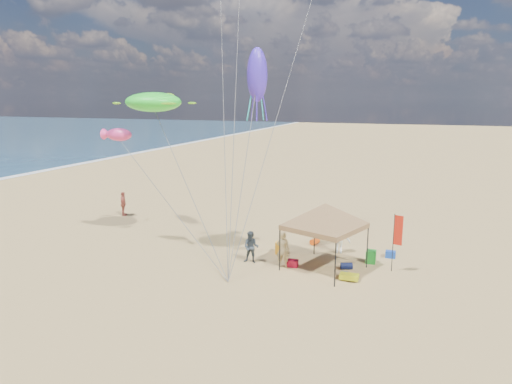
{
  "coord_description": "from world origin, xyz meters",
  "views": [
    {
      "loc": [
        7.92,
        -18.36,
        8.72
      ],
      "look_at": [
        0.0,
        3.0,
        4.0
      ],
      "focal_mm": 32.18,
      "sensor_mm": 36.0,
      "label": 1
    }
  ],
  "objects_px": {
    "person_near_b": "(251,247)",
    "canopy_tent": "(325,206)",
    "cooler_red": "(293,263)",
    "chair_yellow": "(281,248)",
    "person_far_a": "(123,204)",
    "feather_flag": "(397,234)",
    "beach_cart": "(349,277)",
    "cooler_blue": "(390,254)",
    "chair_green": "(371,257)",
    "person_near_c": "(339,237)",
    "person_near_a": "(283,250)"
  },
  "relations": [
    {
      "from": "beach_cart",
      "to": "person_far_a",
      "type": "relative_size",
      "value": 0.5
    },
    {
      "from": "beach_cart",
      "to": "person_near_a",
      "type": "distance_m",
      "value": 3.69
    },
    {
      "from": "beach_cart",
      "to": "person_near_c",
      "type": "bearing_deg",
      "value": 107.12
    },
    {
      "from": "cooler_blue",
      "to": "person_near_a",
      "type": "xyz_separation_m",
      "value": [
        -5.18,
        -3.45,
        0.77
      ]
    },
    {
      "from": "feather_flag",
      "to": "person_near_b",
      "type": "xyz_separation_m",
      "value": [
        -7.32,
        -1.28,
        -1.16
      ]
    },
    {
      "from": "canopy_tent",
      "to": "chair_yellow",
      "type": "relative_size",
      "value": 8.8
    },
    {
      "from": "beach_cart",
      "to": "person_far_a",
      "type": "height_order",
      "value": "person_far_a"
    },
    {
      "from": "feather_flag",
      "to": "person_far_a",
      "type": "xyz_separation_m",
      "value": [
        -19.88,
        4.75,
        -1.12
      ]
    },
    {
      "from": "person_far_a",
      "to": "person_near_c",
      "type": "bearing_deg",
      "value": -123.09
    },
    {
      "from": "cooler_red",
      "to": "person_near_c",
      "type": "xyz_separation_m",
      "value": [
        1.88,
        3.06,
        0.76
      ]
    },
    {
      "from": "chair_green",
      "to": "cooler_blue",
      "type": "bearing_deg",
      "value": 52.88
    },
    {
      "from": "beach_cart",
      "to": "person_near_c",
      "type": "xyz_separation_m",
      "value": [
        -1.2,
        3.89,
        0.75
      ]
    },
    {
      "from": "person_near_c",
      "to": "person_far_a",
      "type": "relative_size",
      "value": 1.05
    },
    {
      "from": "canopy_tent",
      "to": "person_near_b",
      "type": "height_order",
      "value": "canopy_tent"
    },
    {
      "from": "person_near_b",
      "to": "feather_flag",
      "type": "bearing_deg",
      "value": 3.18
    },
    {
      "from": "cooler_blue",
      "to": "person_far_a",
      "type": "relative_size",
      "value": 0.3
    },
    {
      "from": "feather_flag",
      "to": "person_near_a",
      "type": "distance_m",
      "value": 5.8
    },
    {
      "from": "canopy_tent",
      "to": "cooler_red",
      "type": "relative_size",
      "value": 11.41
    },
    {
      "from": "beach_cart",
      "to": "person_near_b",
      "type": "height_order",
      "value": "person_near_b"
    },
    {
      "from": "person_near_b",
      "to": "person_near_a",
      "type": "bearing_deg",
      "value": -7.84
    },
    {
      "from": "canopy_tent",
      "to": "chair_green",
      "type": "height_order",
      "value": "canopy_tent"
    },
    {
      "from": "person_near_a",
      "to": "person_near_b",
      "type": "xyz_separation_m",
      "value": [
        -1.78,
        0.03,
        -0.09
      ]
    },
    {
      "from": "person_far_a",
      "to": "person_near_b",
      "type": "bearing_deg",
      "value": -139.27
    },
    {
      "from": "person_near_a",
      "to": "person_near_c",
      "type": "bearing_deg",
      "value": -130.04
    },
    {
      "from": "feather_flag",
      "to": "person_near_b",
      "type": "bearing_deg",
      "value": -170.08
    },
    {
      "from": "person_far_a",
      "to": "feather_flag",
      "type": "bearing_deg",
      "value": -127.06
    },
    {
      "from": "cooler_blue",
      "to": "person_near_b",
      "type": "distance_m",
      "value": 7.78
    },
    {
      "from": "person_near_a",
      "to": "person_near_c",
      "type": "relative_size",
      "value": 1.01
    },
    {
      "from": "person_near_a",
      "to": "person_near_c",
      "type": "xyz_separation_m",
      "value": [
        2.36,
        3.28,
        -0.01
      ]
    },
    {
      "from": "cooler_blue",
      "to": "chair_yellow",
      "type": "height_order",
      "value": "chair_yellow"
    },
    {
      "from": "person_near_c",
      "to": "chair_green",
      "type": "bearing_deg",
      "value": 142.12
    },
    {
      "from": "canopy_tent",
      "to": "cooler_red",
      "type": "height_order",
      "value": "canopy_tent"
    },
    {
      "from": "chair_green",
      "to": "feather_flag",
      "type": "bearing_deg",
      "value": -35.06
    },
    {
      "from": "canopy_tent",
      "to": "person_far_a",
      "type": "bearing_deg",
      "value": 161.19
    },
    {
      "from": "person_near_b",
      "to": "canopy_tent",
      "type": "bearing_deg",
      "value": -0.12
    },
    {
      "from": "feather_flag",
      "to": "person_near_b",
      "type": "distance_m",
      "value": 7.52
    },
    {
      "from": "beach_cart",
      "to": "person_far_a",
      "type": "distance_m",
      "value": 19.11
    },
    {
      "from": "cooler_red",
      "to": "person_near_b",
      "type": "distance_m",
      "value": 2.36
    },
    {
      "from": "cooler_red",
      "to": "person_near_a",
      "type": "height_order",
      "value": "person_near_a"
    },
    {
      "from": "person_near_a",
      "to": "person_far_a",
      "type": "bearing_deg",
      "value": -27.26
    },
    {
      "from": "cooler_blue",
      "to": "chair_green",
      "type": "bearing_deg",
      "value": -127.12
    },
    {
      "from": "cooler_red",
      "to": "person_near_c",
      "type": "bearing_deg",
      "value": 58.46
    },
    {
      "from": "feather_flag",
      "to": "cooler_red",
      "type": "height_order",
      "value": "feather_flag"
    },
    {
      "from": "canopy_tent",
      "to": "cooler_red",
      "type": "xyz_separation_m",
      "value": [
        -1.58,
        -0.26,
        -3.17
      ]
    },
    {
      "from": "canopy_tent",
      "to": "person_near_b",
      "type": "distance_m",
      "value": 4.59
    },
    {
      "from": "canopy_tent",
      "to": "person_near_c",
      "type": "relative_size",
      "value": 3.26
    },
    {
      "from": "chair_green",
      "to": "cooler_red",
      "type": "bearing_deg",
      "value": -152.08
    },
    {
      "from": "chair_yellow",
      "to": "person_far_a",
      "type": "xyz_separation_m",
      "value": [
        -13.61,
        4.08,
        0.55
      ]
    },
    {
      "from": "canopy_tent",
      "to": "feather_flag",
      "type": "bearing_deg",
      "value": 13.47
    },
    {
      "from": "cooler_red",
      "to": "chair_yellow",
      "type": "height_order",
      "value": "chair_yellow"
    }
  ]
}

